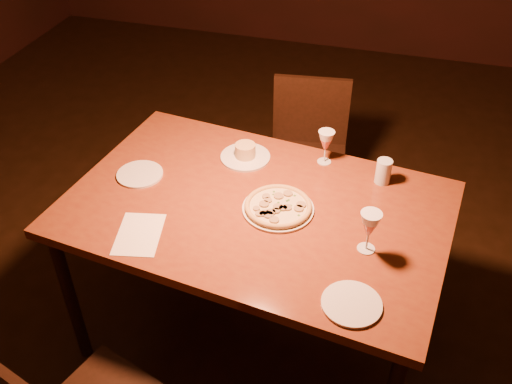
# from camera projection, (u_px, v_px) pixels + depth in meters

# --- Properties ---
(floor) EXTENTS (7.00, 7.00, 0.00)m
(floor) POSITION_uv_depth(u_px,v_px,m) (236.00, 329.00, 2.86)
(floor) COLOR black
(floor) RESTS_ON ground
(dining_table) EXTENTS (1.65, 1.17, 0.83)m
(dining_table) POSITION_uv_depth(u_px,v_px,m) (256.00, 219.00, 2.38)
(dining_table) COLOR brown
(dining_table) RESTS_ON floor
(chair_far) EXTENTS (0.48, 0.48, 0.89)m
(chair_far) POSITION_uv_depth(u_px,v_px,m) (307.00, 150.00, 3.23)
(chair_far) COLOR black
(chair_far) RESTS_ON floor
(pizza_plate) EXTENTS (0.29, 0.29, 0.03)m
(pizza_plate) POSITION_uv_depth(u_px,v_px,m) (278.00, 207.00, 2.30)
(pizza_plate) COLOR silver
(pizza_plate) RESTS_ON dining_table
(ramekin_saucer) EXTENTS (0.23, 0.23, 0.07)m
(ramekin_saucer) POSITION_uv_depth(u_px,v_px,m) (245.00, 154.00, 2.58)
(ramekin_saucer) COLOR silver
(ramekin_saucer) RESTS_ON dining_table
(wine_glass_far) EXTENTS (0.07, 0.07, 0.16)m
(wine_glass_far) POSITION_uv_depth(u_px,v_px,m) (325.00, 147.00, 2.52)
(wine_glass_far) COLOR #C95D53
(wine_glass_far) RESTS_ON dining_table
(wine_glass_right) EXTENTS (0.08, 0.08, 0.17)m
(wine_glass_right) POSITION_uv_depth(u_px,v_px,m) (369.00, 232.00, 2.08)
(wine_glass_right) COLOR #C95D53
(wine_glass_right) RESTS_ON dining_table
(water_tumbler) EXTENTS (0.07, 0.07, 0.11)m
(water_tumbler) POSITION_uv_depth(u_px,v_px,m) (383.00, 171.00, 2.42)
(water_tumbler) COLOR silver
(water_tumbler) RESTS_ON dining_table
(side_plate_left) EXTENTS (0.20, 0.20, 0.01)m
(side_plate_left) POSITION_uv_depth(u_px,v_px,m) (140.00, 174.00, 2.49)
(side_plate_left) COLOR silver
(side_plate_left) RESTS_ON dining_table
(side_plate_near) EXTENTS (0.21, 0.21, 0.01)m
(side_plate_near) POSITION_uv_depth(u_px,v_px,m) (352.00, 304.00, 1.91)
(side_plate_near) COLOR silver
(side_plate_near) RESTS_ON dining_table
(menu_card) EXTENTS (0.21, 0.27, 0.00)m
(menu_card) POSITION_uv_depth(u_px,v_px,m) (139.00, 234.00, 2.19)
(menu_card) COLOR white
(menu_card) RESTS_ON dining_table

